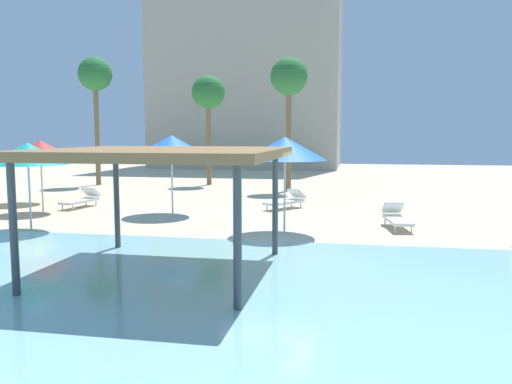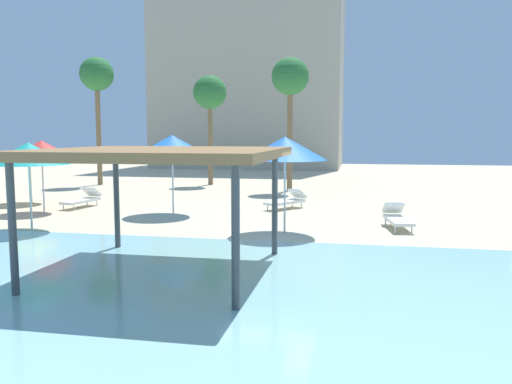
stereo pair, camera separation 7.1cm
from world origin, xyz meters
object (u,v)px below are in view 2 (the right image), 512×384
beach_umbrella_blue_4 (172,144)px  palm_tree_2 (210,95)px  beach_umbrella_blue_3 (285,148)px  palm_tree_3 (97,78)px  lounge_chair_2 (397,217)px  lounge_chair_0 (288,200)px  palm_tree_1 (290,80)px  beach_umbrella_teal_5 (28,154)px  shade_pavilion (162,156)px  beach_umbrella_yellow_2 (29,151)px  lounge_chair_4 (83,199)px  beach_umbrella_red_1 (41,148)px

beach_umbrella_blue_4 → palm_tree_2: 11.48m
beach_umbrella_blue_3 → palm_tree_3: size_ratio=0.39×
lounge_chair_2 → lounge_chair_0: bearing=-140.7°
palm_tree_1 → palm_tree_3: palm_tree_3 is taller
lounge_chair_0 → palm_tree_1: size_ratio=0.28×
beach_umbrella_teal_5 → palm_tree_2: (1.30, 14.99, 2.81)m
shade_pavilion → beach_umbrella_yellow_2: (-9.60, 9.54, -0.25)m
lounge_chair_4 → palm_tree_2: (2.40, 10.03, 4.80)m
beach_umbrella_red_1 → beach_umbrella_blue_3: size_ratio=0.95×
beach_umbrella_blue_3 → palm_tree_1: 12.03m
beach_umbrella_yellow_2 → beach_umbrella_teal_5: (3.91, -5.71, 0.12)m
lounge_chair_4 → palm_tree_3: bearing=-148.1°
beach_umbrella_red_1 → palm_tree_1: 12.59m
lounge_chair_2 → palm_tree_1: (-4.65, 10.05, 5.30)m
beach_umbrella_red_1 → palm_tree_3: bearing=106.8°
lounge_chair_2 → palm_tree_3: (-15.81, 11.15, 5.75)m
lounge_chair_0 → beach_umbrella_yellow_2: bearing=-53.9°
shade_pavilion → beach_umbrella_yellow_2: bearing=135.2°
shade_pavilion → lounge_chair_4: bearing=127.7°
beach_umbrella_red_1 → beach_umbrella_teal_5: size_ratio=1.01×
beach_umbrella_blue_4 → palm_tree_1: size_ratio=0.42×
beach_umbrella_yellow_2 → palm_tree_2: (5.21, 9.28, 2.94)m
beach_umbrella_teal_5 → palm_tree_3: bearing=109.9°
beach_umbrella_blue_4 → lounge_chair_4: bearing=166.2°
palm_tree_1 → beach_umbrella_teal_5: bearing=-116.2°
lounge_chair_2 → beach_umbrella_teal_5: bearing=-85.0°
palm_tree_1 → palm_tree_2: (-4.91, 2.39, -0.50)m
palm_tree_1 → lounge_chair_2: bearing=-65.2°
beach_umbrella_yellow_2 → beach_umbrella_blue_3: bearing=-22.0°
shade_pavilion → beach_umbrella_blue_4: 8.22m
palm_tree_2 → palm_tree_3: (-6.25, -1.29, 0.95)m
beach_umbrella_teal_5 → palm_tree_3: 15.05m
beach_umbrella_teal_5 → lounge_chair_2: bearing=13.2°
beach_umbrella_teal_5 → palm_tree_1: palm_tree_1 is taller
beach_umbrella_blue_3 → beach_umbrella_blue_4: size_ratio=0.99×
beach_umbrella_blue_4 → palm_tree_2: bearing=99.0°
beach_umbrella_blue_4 → lounge_chair_2: 8.23m
lounge_chair_4 → lounge_chair_0: bearing=106.1°
palm_tree_2 → palm_tree_3: size_ratio=0.86×
palm_tree_3 → lounge_chair_2: bearing=-35.2°
beach_umbrella_teal_5 → beach_umbrella_blue_4: bearing=52.3°
beach_umbrella_yellow_2 → lounge_chair_0: size_ratio=1.31×
palm_tree_3 → palm_tree_2: bearing=11.7°
beach_umbrella_blue_3 → palm_tree_2: size_ratio=0.45×
beach_umbrella_yellow_2 → palm_tree_2: 11.04m
lounge_chair_0 → palm_tree_1: (-0.77, 6.49, 5.30)m
lounge_chair_4 → lounge_chair_2: bearing=86.6°
palm_tree_1 → palm_tree_2: size_ratio=1.08×
beach_umbrella_blue_4 → beach_umbrella_teal_5: (-3.05, -3.95, -0.22)m
beach_umbrella_yellow_2 → beach_umbrella_blue_3: (11.46, -4.64, 0.29)m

